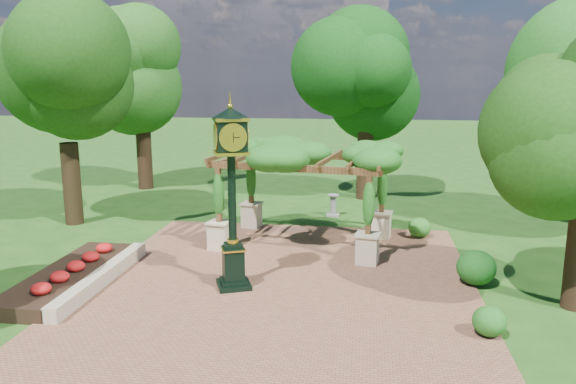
# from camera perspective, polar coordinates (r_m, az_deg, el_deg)

# --- Properties ---
(ground) EXTENTS (120.00, 120.00, 0.00)m
(ground) POSITION_cam_1_polar(r_m,az_deg,el_deg) (13.75, -1.48, -11.12)
(ground) COLOR #1E4714
(ground) RESTS_ON ground
(brick_plaza) EXTENTS (10.00, 12.00, 0.04)m
(brick_plaza) POSITION_cam_1_polar(r_m,az_deg,el_deg) (14.66, -0.83, -9.56)
(brick_plaza) COLOR brown
(brick_plaza) RESTS_ON ground
(border_wall) EXTENTS (0.35, 5.00, 0.40)m
(border_wall) POSITION_cam_1_polar(r_m,az_deg,el_deg) (15.50, -18.36, -8.27)
(border_wall) COLOR #C6B793
(border_wall) RESTS_ON ground
(flower_bed) EXTENTS (1.50, 5.00, 0.36)m
(flower_bed) POSITION_cam_1_polar(r_m,az_deg,el_deg) (15.92, -21.30, -8.03)
(flower_bed) COLOR red
(flower_bed) RESTS_ON ground
(pedestal_clock) EXTENTS (1.20, 1.20, 4.66)m
(pedestal_clock) POSITION_cam_1_polar(r_m,az_deg,el_deg) (13.88, -5.74, 1.06)
(pedestal_clock) COLOR black
(pedestal_clock) RESTS_ON brick_plaza
(pergola) EXTENTS (5.83, 4.18, 3.38)m
(pergola) POSITION_cam_1_polar(r_m,az_deg,el_deg) (17.66, 1.60, 3.34)
(pergola) COLOR beige
(pergola) RESTS_ON brick_plaza
(sundial) EXTENTS (0.50, 0.50, 0.86)m
(sundial) POSITION_cam_1_polar(r_m,az_deg,el_deg) (21.85, 4.61, -1.49)
(sundial) COLOR gray
(sundial) RESTS_ON ground
(shrub_front) EXTENTS (0.83, 0.83, 0.63)m
(shrub_front) POSITION_cam_1_polar(r_m,az_deg,el_deg) (12.62, 19.78, -12.25)
(shrub_front) COLOR #1E5B1A
(shrub_front) RESTS_ON brick_plaza
(shrub_mid) EXTENTS (1.09, 1.09, 0.90)m
(shrub_mid) POSITION_cam_1_polar(r_m,az_deg,el_deg) (15.38, 18.58, -7.28)
(shrub_mid) COLOR #195417
(shrub_mid) RESTS_ON brick_plaza
(shrub_back) EXTENTS (0.75, 0.75, 0.67)m
(shrub_back) POSITION_cam_1_polar(r_m,az_deg,el_deg) (19.29, 13.21, -3.53)
(shrub_back) COLOR #23611C
(shrub_back) RESTS_ON brick_plaza
(tree_west_near) EXTENTS (4.25, 4.25, 7.73)m
(tree_west_near) POSITION_cam_1_polar(r_m,az_deg,el_deg) (21.58, -21.85, 10.78)
(tree_west_near) COLOR #2F2112
(tree_west_near) RESTS_ON ground
(tree_west_far) EXTENTS (4.52, 4.52, 8.70)m
(tree_west_far) POSITION_cam_1_polar(r_m,az_deg,el_deg) (27.66, -14.84, 12.60)
(tree_west_far) COLOR black
(tree_west_far) RESTS_ON ground
(tree_north) EXTENTS (3.87, 3.87, 8.15)m
(tree_north) POSITION_cam_1_polar(r_m,az_deg,el_deg) (24.69, 8.06, 12.11)
(tree_north) COLOR #352315
(tree_north) RESTS_ON ground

